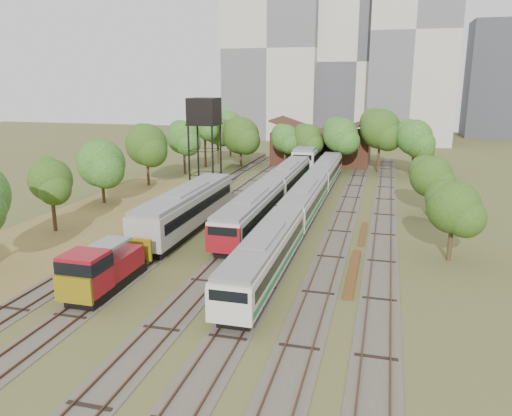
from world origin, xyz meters
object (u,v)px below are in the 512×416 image
(railcar_red_set, at_px, (272,193))
(water_tower, at_px, (204,114))
(shunter_locomotive, at_px, (101,270))
(railcar_green_set, at_px, (305,201))

(railcar_red_set, relative_size, water_tower, 2.91)
(shunter_locomotive, height_order, water_tower, water_tower)
(water_tower, bearing_deg, railcar_red_set, -23.49)
(railcar_red_set, xyz_separation_m, shunter_locomotive, (-6.00, -24.69, -0.23))
(railcar_red_set, relative_size, shunter_locomotive, 4.27)
(railcar_red_set, height_order, water_tower, water_tower)
(railcar_green_set, height_order, water_tower, water_tower)
(shunter_locomotive, relative_size, water_tower, 0.68)
(railcar_green_set, xyz_separation_m, water_tower, (-13.27, 6.20, 8.26))
(railcar_red_set, xyz_separation_m, water_tower, (-9.27, 4.03, 8.16))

